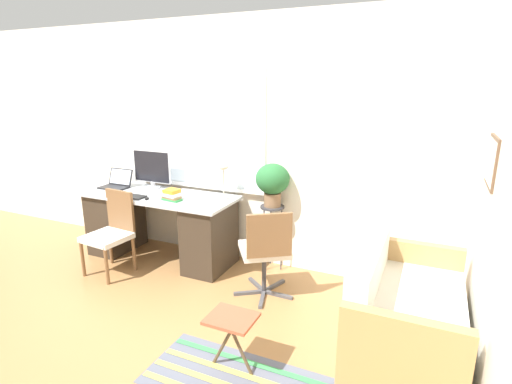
# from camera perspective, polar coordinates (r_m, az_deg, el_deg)

# --- Properties ---
(ground_plane) EXTENTS (14.00, 14.00, 0.00)m
(ground_plane) POSITION_cam_1_polar(r_m,az_deg,el_deg) (4.38, -10.02, -12.18)
(ground_plane) COLOR #9E7042
(wall_back_with_window) EXTENTS (9.00, 0.12, 2.70)m
(wall_back_with_window) POSITION_cam_1_polar(r_m,az_deg,el_deg) (4.61, -5.44, 7.12)
(wall_back_with_window) COLOR white
(wall_back_with_window) RESTS_ON ground_plane
(wall_right_with_picture) EXTENTS (0.08, 9.00, 2.70)m
(wall_right_with_picture) POSITION_cam_1_polar(r_m,az_deg,el_deg) (3.27, 31.35, 1.51)
(wall_right_with_picture) COLOR white
(wall_right_with_picture) RESTS_ON ground_plane
(desk) EXTENTS (1.82, 0.70, 0.78)m
(desk) POSITION_cam_1_polar(r_m,az_deg,el_deg) (4.79, -13.50, -4.57)
(desk) COLOR #B2B7BC
(desk) RESTS_ON ground_plane
(laptop) EXTENTS (0.34, 0.28, 0.21)m
(laptop) POSITION_cam_1_polar(r_m,az_deg,el_deg) (5.13, -19.35, 1.14)
(laptop) COLOR black
(laptop) RESTS_ON desk
(monitor) EXTENTS (0.52, 0.19, 0.46)m
(monitor) POSITION_cam_1_polar(r_m,az_deg,el_deg) (4.93, -14.63, 3.23)
(monitor) COLOR silver
(monitor) RESTS_ON desk
(keyboard) EXTENTS (0.41, 0.15, 0.02)m
(keyboard) POSITION_cam_1_polar(r_m,az_deg,el_deg) (4.68, -17.77, -0.52)
(keyboard) COLOR black
(keyboard) RESTS_ON desk
(mouse) EXTENTS (0.04, 0.06, 0.03)m
(mouse) POSITION_cam_1_polar(r_m,az_deg,el_deg) (4.49, -15.33, -0.90)
(mouse) COLOR black
(mouse) RESTS_ON desk
(desk_lamp) EXTENTS (0.12, 0.12, 0.39)m
(desk_lamp) POSITION_cam_1_polar(r_m,az_deg,el_deg) (4.35, -4.69, 2.74)
(desk_lamp) COLOR #BCB299
(desk_lamp) RESTS_ON desk
(book_stack) EXTENTS (0.25, 0.19, 0.12)m
(book_stack) POSITION_cam_1_polar(r_m,az_deg,el_deg) (4.40, -11.99, -0.39)
(book_stack) COLOR green
(book_stack) RESTS_ON desk
(desk_chair_wooden) EXTENTS (0.46, 0.47, 0.89)m
(desk_chair_wooden) POSITION_cam_1_polar(r_m,az_deg,el_deg) (4.59, -19.95, -5.24)
(desk_chair_wooden) COLOR brown
(desk_chair_wooden) RESTS_ON ground_plane
(office_chair_swivel) EXTENTS (0.61, 0.62, 0.90)m
(office_chair_swivel) POSITION_cam_1_polar(r_m,az_deg,el_deg) (3.79, 1.39, -8.28)
(office_chair_swivel) COLOR #47474C
(office_chair_swivel) RESTS_ON ground_plane
(couch_loveseat) EXTENTS (0.78, 1.37, 0.80)m
(couch_loveseat) POSITION_cam_1_polar(r_m,az_deg,el_deg) (3.41, 20.23, -16.01)
(couch_loveseat) COLOR silver
(couch_loveseat) RESTS_ON ground_plane
(plant_stand) EXTENTS (0.26, 0.26, 0.72)m
(plant_stand) POSITION_cam_1_polar(r_m,az_deg,el_deg) (4.33, 2.33, -3.22)
(plant_stand) COLOR #333338
(plant_stand) RESTS_ON ground_plane
(potted_plant) EXTENTS (0.36, 0.36, 0.46)m
(potted_plant) POSITION_cam_1_polar(r_m,az_deg,el_deg) (4.22, 2.39, 1.58)
(potted_plant) COLOR brown
(potted_plant) RESTS_ON plant_stand
(floor_rug_striped) EXTENTS (1.35, 0.61, 0.01)m
(floor_rug_striped) POSITION_cam_1_polar(r_m,az_deg,el_deg) (3.06, -2.29, -25.47)
(floor_rug_striped) COLOR #565B6B
(floor_rug_striped) RESTS_ON ground_plane
(folding_stool) EXTENTS (0.33, 0.28, 0.43)m
(folding_stool) POSITION_cam_1_polar(r_m,az_deg,el_deg) (2.95, -3.53, -18.22)
(folding_stool) COLOR #B24C33
(folding_stool) RESTS_ON ground_plane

